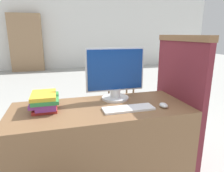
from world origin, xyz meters
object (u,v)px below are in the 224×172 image
Objects in this scene: monitor at (115,75)px; far_chair at (120,76)px; mouse at (164,105)px; book_stack at (45,101)px; keyboard at (128,109)px.

monitor is 0.57× the size of far_chair.
book_stack is at bearing 167.76° from mouse.
monitor reaches higher than keyboard.
book_stack is at bearing 164.91° from keyboard.
far_chair reaches higher than keyboard.
keyboard is 2.40m from far_chair.
monitor reaches higher than book_stack.
far_chair is (0.65, 2.29, -0.23)m from keyboard.
far_chair is at bearing 59.34° from book_stack.
monitor is at bearing 95.47° from keyboard.
mouse is at bearing -44.56° from monitor.
book_stack is 0.30× the size of far_chair.
far_chair is at bearing 80.97° from mouse.
keyboard is 0.64m from book_stack.
far_chair reaches higher than mouse.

